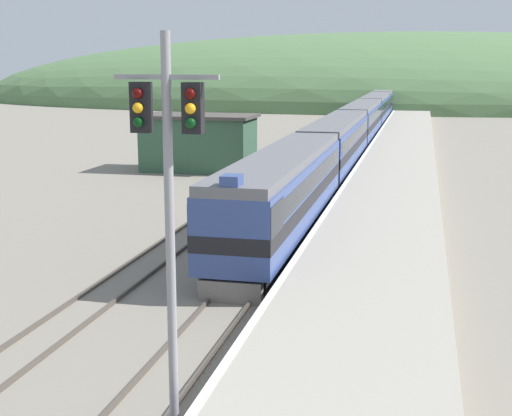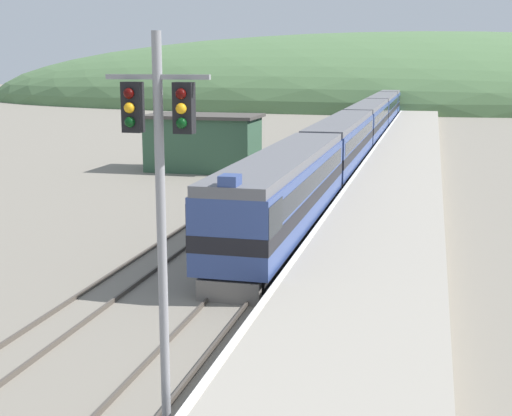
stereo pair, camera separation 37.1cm
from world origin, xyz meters
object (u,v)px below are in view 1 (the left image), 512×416
(carriage_fifth, at_px, (385,100))
(signal_mast_main, at_px, (168,180))
(carriage_third, at_px, (362,121))
(carriage_fourth, at_px, (376,108))
(express_train_lead_car, at_px, (283,192))
(carriage_second, at_px, (337,143))

(carriage_fifth, xyz_separation_m, signal_mast_main, (1.13, -105.47, 3.51))
(carriage_third, relative_size, carriage_fourth, 1.00)
(express_train_lead_car, relative_size, carriage_fourth, 0.93)
(carriage_fifth, bearing_deg, signal_mast_main, -89.39)
(carriage_second, relative_size, carriage_fifth, 1.00)
(carriage_third, xyz_separation_m, carriage_fourth, (0.00, 21.95, 0.00))
(express_train_lead_car, bearing_deg, carriage_fourth, 90.00)
(carriage_fourth, height_order, signal_mast_main, signal_mast_main)
(express_train_lead_car, distance_m, carriage_fourth, 65.31)
(express_train_lead_car, xyz_separation_m, carriage_second, (0.00, 21.41, -0.01))
(express_train_lead_car, distance_m, carriage_third, 43.36)
(carriage_second, height_order, carriage_fourth, same)
(express_train_lead_car, bearing_deg, carriage_second, 90.00)
(carriage_fourth, bearing_deg, signal_mast_main, -89.23)
(carriage_fourth, relative_size, signal_mast_main, 2.43)
(carriage_third, height_order, carriage_fourth, same)
(express_train_lead_car, xyz_separation_m, carriage_fifth, (0.00, 87.26, -0.01))
(express_train_lead_car, height_order, carriage_second, express_train_lead_car)
(express_train_lead_car, relative_size, carriage_fifth, 0.93)
(carriage_third, relative_size, carriage_fifth, 1.00)
(express_train_lead_car, bearing_deg, carriage_fifth, 90.00)
(carriage_second, height_order, carriage_third, same)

